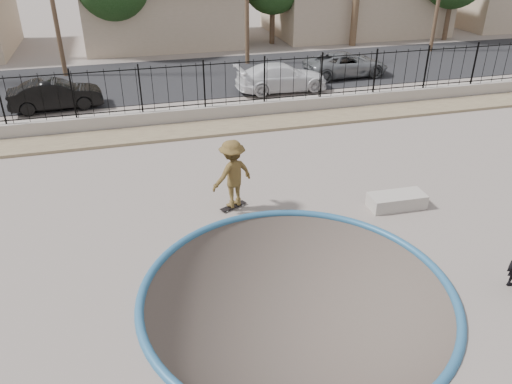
{
  "coord_description": "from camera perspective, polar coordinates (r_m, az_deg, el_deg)",
  "views": [
    {
      "loc": [
        -3.15,
        -9.07,
        7.17
      ],
      "look_at": [
        -0.12,
        2.0,
        0.98
      ],
      "focal_mm": 35.0,
      "sensor_mm": 36.0,
      "label": 1
    }
  ],
  "objects": [
    {
      "name": "house_center",
      "position": [
        36.09,
        -10.74,
        19.61
      ],
      "size": [
        10.6,
        8.6,
        3.9
      ],
      "color": "tan",
      "rests_on": "ground"
    },
    {
      "name": "house_east",
      "position": [
        39.83,
        11.08,
        20.36
      ],
      "size": [
        12.6,
        8.6,
        3.9
      ],
      "color": "tan",
      "rests_on": "ground"
    },
    {
      "name": "bowl_pit",
      "position": [
        11.25,
        4.73,
        -11.39
      ],
      "size": [
        6.84,
        6.84,
        1.8
      ],
      "primitive_type": null,
      "color": "#473C36",
      "rests_on": "ground"
    },
    {
      "name": "ground",
      "position": [
        22.86,
        -6.36,
        6.95
      ],
      "size": [
        120.0,
        120.0,
        2.2
      ],
      "primitive_type": "cube",
      "color": "gray",
      "rests_on": "ground"
    },
    {
      "name": "skateboard",
      "position": [
        14.26,
        -2.61,
        -1.62
      ],
      "size": [
        0.83,
        0.53,
        0.07
      ],
      "rotation": [
        0.0,
        0.0,
        0.43
      ],
      "color": "black",
      "rests_on": "ground"
    },
    {
      "name": "car_c",
      "position": [
        24.54,
        2.95,
        12.96
      ],
      "size": [
        4.46,
        1.88,
        1.29
      ],
      "primitive_type": "imported",
      "rotation": [
        0.0,
        0.0,
        1.59
      ],
      "color": "white",
      "rests_on": "street"
    },
    {
      "name": "rock_strip",
      "position": [
        19.86,
        -5.17,
        7.23
      ],
      "size": [
        42.0,
        1.6,
        0.11
      ],
      "primitive_type": "cube",
      "color": "#978563",
      "rests_on": "ground"
    },
    {
      "name": "street",
      "position": [
        27.22,
        -8.3,
        12.82
      ],
      "size": [
        90.0,
        8.0,
        0.04
      ],
      "primitive_type": "cube",
      "color": "black",
      "rests_on": "ground"
    },
    {
      "name": "fence",
      "position": [
        20.43,
        -5.94,
        12.08
      ],
      "size": [
        40.0,
        0.04,
        1.8
      ],
      "color": "black",
      "rests_on": "retaining_wall"
    },
    {
      "name": "car_d",
      "position": [
        27.45,
        10.24,
        14.17
      ],
      "size": [
        4.5,
        2.18,
        1.23
      ],
      "primitive_type": "imported",
      "rotation": [
        0.0,
        0.0,
        1.6
      ],
      "color": "gray",
      "rests_on": "street"
    },
    {
      "name": "concrete_ledge",
      "position": [
        14.79,
        15.79,
        -0.96
      ],
      "size": [
        1.62,
        0.76,
        0.4
      ],
      "primitive_type": "cube",
      "rotation": [
        0.0,
        0.0,
        -0.03
      ],
      "color": "#ACA398",
      "rests_on": "ground"
    },
    {
      "name": "coping_ring",
      "position": [
        11.25,
        4.73,
        -11.39
      ],
      "size": [
        7.04,
        7.04,
        0.2
      ],
      "primitive_type": "torus",
      "color": "#295D87",
      "rests_on": "ground"
    },
    {
      "name": "skater",
      "position": [
        13.82,
        -2.7,
        1.71
      ],
      "size": [
        1.46,
        1.18,
        1.97
      ],
      "primitive_type": "imported",
      "rotation": [
        0.0,
        0.0,
        3.56
      ],
      "color": "olive",
      "rests_on": "ground"
    },
    {
      "name": "car_b",
      "position": [
        23.57,
        -21.94,
        10.3
      ],
      "size": [
        3.95,
        1.67,
        1.27
      ],
      "primitive_type": "imported",
      "rotation": [
        0.0,
        0.0,
        1.66
      ],
      "color": "black",
      "rests_on": "street"
    },
    {
      "name": "retaining_wall",
      "position": [
        20.79,
        -5.77,
        8.9
      ],
      "size": [
        42.0,
        0.45,
        0.6
      ],
      "primitive_type": "cube",
      "color": "gray",
      "rests_on": "ground"
    }
  ]
}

